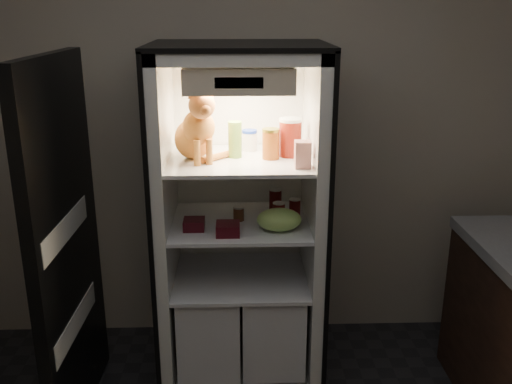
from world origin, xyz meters
TOP-DOWN VIEW (x-y plane):
  - room_shell at (0.00, 0.00)m, footprint 3.60×3.60m
  - refrigerator at (0.00, 1.38)m, footprint 0.90×0.72m
  - fridge_door at (-0.85, 1.01)m, footprint 0.09×0.87m
  - tabby_cat at (-0.22, 1.30)m, footprint 0.37×0.39m
  - parmesan_shaker at (-0.02, 1.35)m, footprint 0.07×0.07m
  - mayo_tub at (0.06, 1.49)m, footprint 0.08×0.08m
  - salsa_jar at (0.16, 1.31)m, footprint 0.09×0.09m
  - pepper_jar at (0.27, 1.36)m, footprint 0.12×0.12m
  - cream_carton at (0.31, 1.13)m, footprint 0.08×0.08m
  - soda_can_a at (0.20, 1.47)m, footprint 0.07×0.07m
  - soda_can_b at (0.30, 1.34)m, footprint 0.06×0.06m
  - soda_can_c at (0.21, 1.26)m, footprint 0.07×0.07m
  - condiment_jar at (-0.01, 1.33)m, footprint 0.06×0.06m
  - grape_bag at (0.20, 1.18)m, footprint 0.23×0.17m
  - berry_box_left at (-0.24, 1.21)m, footprint 0.11×0.11m
  - berry_box_right at (-0.06, 1.13)m, footprint 0.12×0.12m

SIDE VIEW (x-z plane):
  - refrigerator at x=0.00m, z-range -0.15..1.73m
  - fridge_door at x=-0.85m, z-range -0.01..1.84m
  - berry_box_left at x=-0.24m, z-range 0.94..0.99m
  - berry_box_right at x=-0.06m, z-range 0.94..1.00m
  - condiment_jar at x=-0.01m, z-range 0.94..1.02m
  - soda_can_b at x=0.30m, z-range 0.94..1.05m
  - grape_bag at x=0.20m, z-range 0.94..1.06m
  - soda_can_c at x=0.21m, z-range 0.94..1.06m
  - soda_can_a at x=0.20m, z-range 0.94..1.07m
  - mayo_tub at x=0.06m, z-range 1.29..1.41m
  - cream_carton at x=0.31m, z-range 1.29..1.42m
  - salsa_jar at x=0.16m, z-range 1.29..1.45m
  - parmesan_shaker at x=-0.02m, z-range 1.29..1.48m
  - pepper_jar at x=0.27m, z-range 1.29..1.49m
  - tabby_cat at x=-0.22m, z-range 1.24..1.64m
  - room_shell at x=0.00m, z-range -0.18..3.42m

